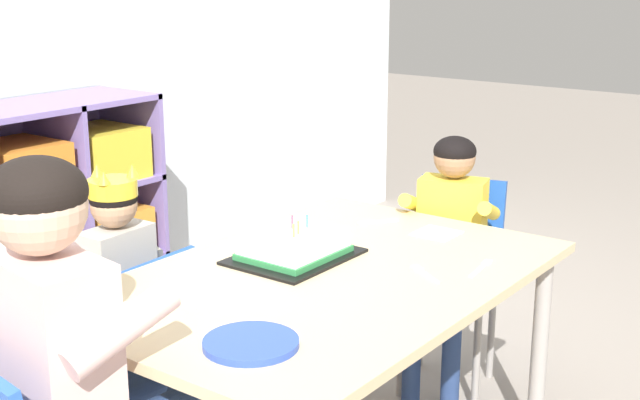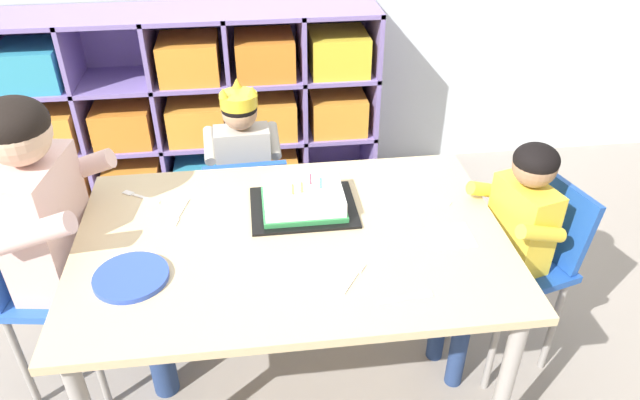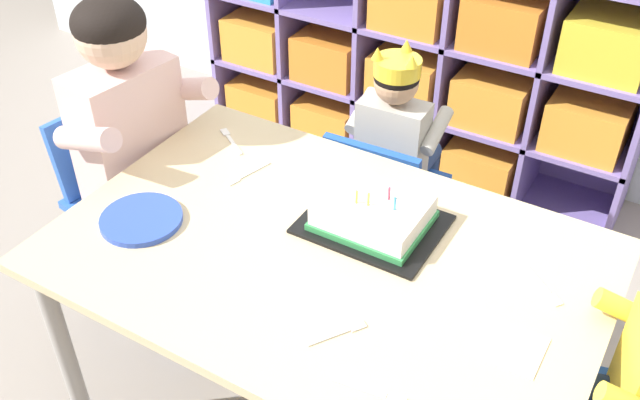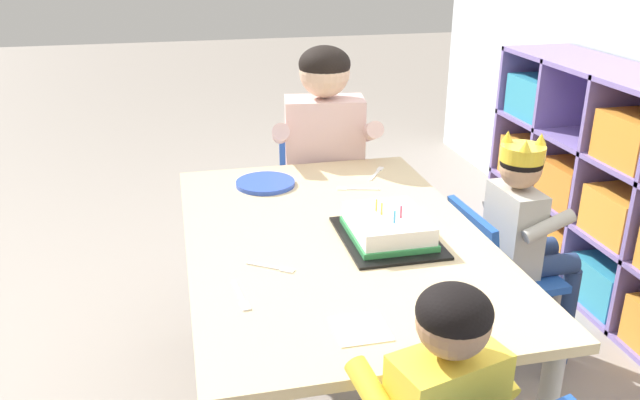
% 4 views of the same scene
% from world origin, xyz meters
% --- Properties ---
extents(ground, '(16.00, 16.00, 0.00)m').
position_xyz_m(ground, '(0.00, 0.00, 0.00)').
color(ground, gray).
extents(storage_cubby_shelf, '(1.74, 0.35, 0.93)m').
position_xyz_m(storage_cubby_shelf, '(-0.37, 1.29, 0.43)').
color(storage_cubby_shelf, '#7F6BB2').
rests_on(storage_cubby_shelf, ground).
extents(activity_table, '(1.26, 0.84, 0.63)m').
position_xyz_m(activity_table, '(0.00, 0.00, 0.56)').
color(activity_table, '#D1B789').
rests_on(activity_table, ground).
extents(classroom_chair_blue, '(0.34, 0.32, 0.60)m').
position_xyz_m(classroom_chair_blue, '(-0.13, 0.59, 0.37)').
color(classroom_chair_blue, '#1E4CA8').
rests_on(classroom_chair_blue, ground).
extents(child_with_crown, '(0.30, 0.31, 0.84)m').
position_xyz_m(child_with_crown, '(-0.14, 0.69, 0.53)').
color(child_with_crown, '#B2ADA3').
rests_on(child_with_crown, ground).
extents(classroom_chair_adult_side, '(0.37, 0.42, 0.68)m').
position_xyz_m(classroom_chair_adult_side, '(-0.78, 0.15, 0.43)').
color(classroom_chair_adult_side, blue).
rests_on(classroom_chair_adult_side, ground).
extents(adult_helper_seated, '(0.45, 0.44, 1.04)m').
position_xyz_m(adult_helper_seated, '(-0.67, 0.13, 0.64)').
color(adult_helper_seated, beige).
rests_on(adult_helper_seated, ground).
extents(classroom_chair_guest_side, '(0.39, 0.38, 0.70)m').
position_xyz_m(classroom_chair_guest_side, '(0.78, 0.04, 0.43)').
color(classroom_chair_guest_side, '#1E4CA8').
rests_on(classroom_chair_guest_side, ground).
extents(guest_at_table_side, '(0.33, 0.33, 0.86)m').
position_xyz_m(guest_at_table_side, '(0.68, 0.01, 0.56)').
color(guest_at_table_side, yellow).
rests_on(guest_at_table_side, ground).
extents(birthday_cake_on_tray, '(0.33, 0.26, 0.11)m').
position_xyz_m(birthday_cake_on_tray, '(0.05, 0.14, 0.66)').
color(birthday_cake_on_tray, black).
rests_on(birthday_cake_on_tray, activity_table).
extents(paper_plate_stack, '(0.20, 0.20, 0.01)m').
position_xyz_m(paper_plate_stack, '(-0.44, -0.14, 0.63)').
color(paper_plate_stack, blue).
rests_on(paper_plate_stack, activity_table).
extents(paper_napkin_square, '(0.12, 0.12, 0.00)m').
position_xyz_m(paper_napkin_square, '(0.47, -0.06, 0.63)').
color(paper_napkin_square, white).
rests_on(paper_napkin_square, activity_table).
extents(fork_near_child_seat, '(0.05, 0.14, 0.00)m').
position_xyz_m(fork_near_child_seat, '(-0.34, 0.15, 0.63)').
color(fork_near_child_seat, white).
rests_on(fork_near_child_seat, activity_table).
extents(fork_by_napkin, '(0.08, 0.12, 0.00)m').
position_xyz_m(fork_by_napkin, '(0.15, -0.20, 0.63)').
color(fork_by_napkin, white).
rests_on(fork_by_napkin, activity_table).
extents(fork_near_cake_tray, '(0.11, 0.09, 0.00)m').
position_xyz_m(fork_near_cake_tray, '(0.47, 0.14, 0.63)').
color(fork_near_cake_tray, white).
rests_on(fork_near_cake_tray, activity_table).
extents(fork_at_table_front_edge, '(0.13, 0.09, 0.00)m').
position_xyz_m(fork_at_table_front_edge, '(-0.47, 0.27, 0.63)').
color(fork_at_table_front_edge, white).
rests_on(fork_at_table_front_edge, activity_table).
extents(fork_scattered_mid_table, '(0.15, 0.03, 0.00)m').
position_xyz_m(fork_scattered_mid_table, '(0.28, -0.30, 0.63)').
color(fork_scattered_mid_table, white).
rests_on(fork_scattered_mid_table, activity_table).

